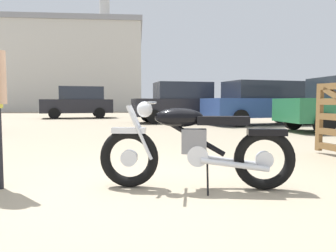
{
  "coord_description": "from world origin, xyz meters",
  "views": [
    {
      "loc": [
        -0.55,
        -3.51,
        0.93
      ],
      "look_at": [
        0.19,
        0.44,
        0.63
      ],
      "focal_mm": 35.1,
      "sensor_mm": 36.0,
      "label": 1
    }
  ],
  "objects_px": {
    "dark_sedan_left": "(179,102)",
    "silver_sedan_mid": "(79,102)",
    "vintage_motorcycle": "(194,147)",
    "pale_sedan_back": "(265,101)"
  },
  "relations": [
    {
      "from": "pale_sedan_back",
      "to": "dark_sedan_left",
      "type": "distance_m",
      "value": 3.66
    },
    {
      "from": "dark_sedan_left",
      "to": "silver_sedan_mid",
      "type": "xyz_separation_m",
      "value": [
        -4.74,
        5.07,
        0.0
      ]
    },
    {
      "from": "vintage_motorcycle",
      "to": "pale_sedan_back",
      "type": "relative_size",
      "value": 0.42
    },
    {
      "from": "silver_sedan_mid",
      "to": "pale_sedan_back",
      "type": "bearing_deg",
      "value": 132.89
    },
    {
      "from": "dark_sedan_left",
      "to": "silver_sedan_mid",
      "type": "distance_m",
      "value": 6.94
    },
    {
      "from": "vintage_motorcycle",
      "to": "dark_sedan_left",
      "type": "bearing_deg",
      "value": -86.72
    },
    {
      "from": "vintage_motorcycle",
      "to": "dark_sedan_left",
      "type": "xyz_separation_m",
      "value": [
        2.26,
        10.92,
        0.47
      ]
    },
    {
      "from": "vintage_motorcycle",
      "to": "silver_sedan_mid",
      "type": "bearing_deg",
      "value": -66.21
    },
    {
      "from": "vintage_motorcycle",
      "to": "dark_sedan_left",
      "type": "distance_m",
      "value": 11.16
    },
    {
      "from": "silver_sedan_mid",
      "to": "dark_sedan_left",
      "type": "bearing_deg",
      "value": 127.54
    }
  ]
}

